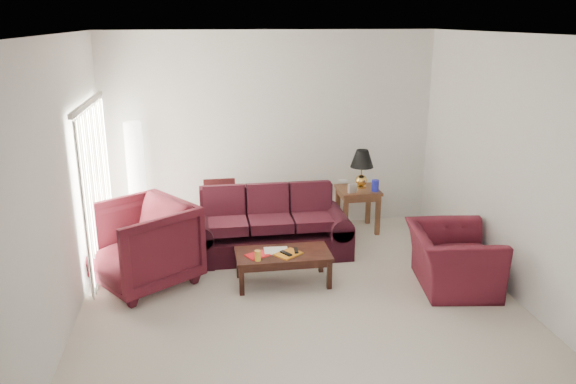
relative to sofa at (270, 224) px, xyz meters
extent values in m
plane|color=beige|center=(0.18, -1.35, -0.45)|extent=(5.00, 5.00, 0.00)
cube|color=silver|center=(-2.24, -0.05, 0.63)|extent=(0.10, 2.00, 2.16)
cube|color=black|center=(-0.65, 0.58, 0.27)|extent=(0.45, 0.23, 0.46)
cube|color=silver|center=(1.32, 0.55, 0.29)|extent=(0.15, 0.10, 0.14)
cylinder|color=navy|center=(1.67, 0.57, 0.30)|extent=(0.12, 0.12, 0.17)
cube|color=silver|center=(1.27, 0.95, 0.30)|extent=(0.14, 0.17, 0.05)
imported|color=#410F17|center=(-1.66, -0.67, 0.07)|extent=(1.57, 1.56, 1.04)
imported|color=#440F19|center=(2.07, -1.33, -0.09)|extent=(1.12, 1.24, 0.73)
cube|color=red|center=(-0.27, -0.97, -0.04)|extent=(0.32, 0.29, 0.01)
cube|color=white|center=(-0.03, -0.87, -0.04)|extent=(0.31, 0.24, 0.02)
cube|color=#C37116|center=(0.11, -0.99, -0.04)|extent=(0.38, 0.36, 0.02)
cube|color=black|center=(0.07, -1.01, -0.02)|extent=(0.14, 0.17, 0.02)
cube|color=black|center=(0.21, -0.94, -0.02)|extent=(0.06, 0.16, 0.02)
cylinder|color=gold|center=(-0.28, -1.11, 0.02)|extent=(0.09, 0.09, 0.13)
camera|label=1|loc=(-0.87, -7.20, 2.70)|focal=35.00mm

